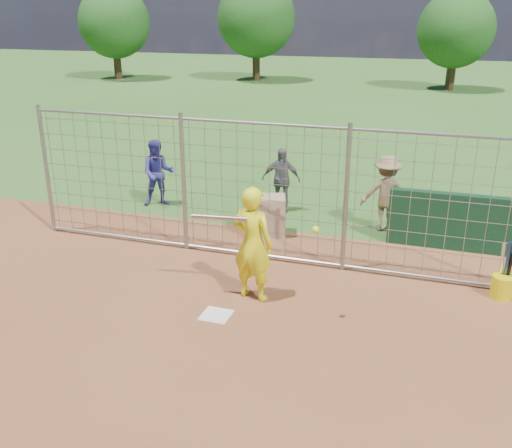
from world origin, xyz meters
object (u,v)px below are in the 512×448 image
(bystander_c, at_px, (386,193))
(bystander_a, at_px, (158,173))
(batter, at_px, (253,244))
(bucket_with_bats, at_px, (503,284))
(bystander_b, at_px, (281,179))
(equipment_bin, at_px, (265,216))

(bystander_c, bearing_deg, bystander_a, -10.85)
(batter, distance_m, bucket_with_bats, 4.01)
(bystander_b, height_order, equipment_bin, bystander_b)
(bystander_c, distance_m, equipment_bin, 2.52)
(bystander_b, bearing_deg, bystander_a, -178.43)
(bystander_a, height_order, bucket_with_bats, bystander_a)
(bystander_a, xyz_separation_m, bucket_with_bats, (7.29, -2.45, -0.53))
(bystander_b, bearing_deg, batter, -89.15)
(batter, relative_size, bucket_with_bats, 1.89)
(equipment_bin, bearing_deg, bystander_b, 77.28)
(bystander_c, relative_size, bucket_with_bats, 1.62)
(bucket_with_bats, bearing_deg, batter, -161.93)
(batter, xyz_separation_m, bucket_with_bats, (3.76, 1.23, -0.68))
(batter, bearing_deg, equipment_bin, -65.98)
(batter, bearing_deg, bystander_c, -103.20)
(bystander_c, height_order, equipment_bin, bystander_c)
(batter, distance_m, equipment_bin, 2.80)
(bystander_b, xyz_separation_m, equipment_bin, (0.10, -1.52, -0.33))
(bystander_a, bearing_deg, bucket_with_bats, -44.64)
(bystander_a, bearing_deg, bystander_b, -15.36)
(batter, xyz_separation_m, equipment_bin, (-0.64, 2.68, -0.52))
(batter, distance_m, bystander_b, 4.27)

